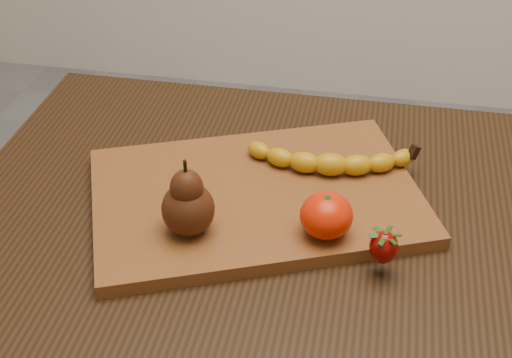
% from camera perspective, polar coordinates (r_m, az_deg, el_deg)
% --- Properties ---
extents(table, '(1.00, 0.70, 0.76)m').
position_cam_1_polar(table, '(1.04, 4.16, -7.61)').
color(table, black).
rests_on(table, ground).
extents(cutting_board, '(0.53, 0.45, 0.02)m').
position_cam_1_polar(cutting_board, '(1.00, -0.00, -1.39)').
color(cutting_board, brown).
rests_on(cutting_board, table).
extents(banana, '(0.22, 0.08, 0.03)m').
position_cam_1_polar(banana, '(1.02, 5.98, 1.16)').
color(banana, '#C78E09').
rests_on(banana, cutting_board).
extents(pear, '(0.08, 0.08, 0.11)m').
position_cam_1_polar(pear, '(0.90, -5.52, -1.44)').
color(pear, '#411C0A').
rests_on(pear, cutting_board).
extents(mandarin, '(0.08, 0.08, 0.06)m').
position_cam_1_polar(mandarin, '(0.91, 5.65, -2.93)').
color(mandarin, red).
rests_on(mandarin, cutting_board).
extents(strawberry, '(0.04, 0.04, 0.04)m').
position_cam_1_polar(strawberry, '(0.88, 10.19, -5.30)').
color(strawberry, '#7E0603').
rests_on(strawberry, cutting_board).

